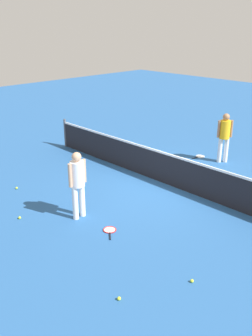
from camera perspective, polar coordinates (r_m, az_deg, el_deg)
name	(u,v)px	position (r m, az deg, el deg)	size (l,w,h in m)	color
ground_plane	(164,183)	(11.26, 5.89, -2.32)	(40.00, 40.00, 0.00)	#265693
court_net	(165,168)	(11.07, 5.99, 0.05)	(10.09, 0.09, 1.07)	#4C4C51
player_near_side	(78,180)	(8.97, -7.40, -1.79)	(0.35, 0.52, 1.70)	white
player_far_side	(225,134)	(13.00, 14.83, 5.08)	(0.48, 0.48, 1.70)	white
tennis_racket_near_player	(110,230)	(8.77, -2.50, -9.50)	(0.56, 0.51, 0.03)	red
tennis_racket_far_player	(200,156)	(13.63, 11.20, 1.74)	(0.35, 0.60, 0.03)	white
tennis_ball_near_player	(20,218)	(9.60, -15.94, -7.32)	(0.07, 0.07, 0.07)	#C6E033
tennis_ball_by_net	(17,188)	(11.26, -16.38, -2.95)	(0.07, 0.07, 0.07)	#C6E033
tennis_ball_baseline	(192,281)	(7.35, 10.06, -16.62)	(0.07, 0.07, 0.07)	#C6E033
tennis_ball_stray_left	(119,298)	(6.88, -1.06, -19.31)	(0.07, 0.07, 0.07)	#C6E033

